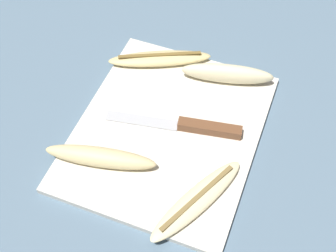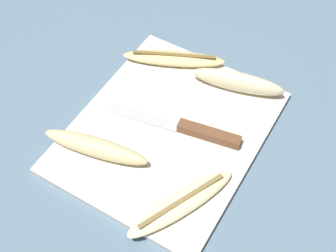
# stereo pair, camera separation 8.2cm
# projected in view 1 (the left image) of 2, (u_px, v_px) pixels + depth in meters

# --- Properties ---
(ground_plane) EXTENTS (4.00, 4.00, 0.00)m
(ground_plane) POSITION_uv_depth(u_px,v_px,m) (168.00, 133.00, 0.84)
(ground_plane) COLOR slate
(cutting_board) EXTENTS (0.38, 0.31, 0.01)m
(cutting_board) POSITION_uv_depth(u_px,v_px,m) (168.00, 131.00, 0.84)
(cutting_board) COLOR silver
(cutting_board) RESTS_ON ground_plane
(knife) EXTENTS (0.06, 0.24, 0.02)m
(knife) POSITION_uv_depth(u_px,v_px,m) (198.00, 127.00, 0.83)
(knife) COLOR brown
(knife) RESTS_ON cutting_board
(banana_cream_curved) EXTENTS (0.20, 0.12, 0.02)m
(banana_cream_curved) POSITION_uv_depth(u_px,v_px,m) (197.00, 200.00, 0.74)
(banana_cream_curved) COLOR beige
(banana_cream_curved) RESTS_ON cutting_board
(banana_ripe_center) EXTENTS (0.07, 0.19, 0.03)m
(banana_ripe_center) POSITION_uv_depth(u_px,v_px,m) (100.00, 157.00, 0.78)
(banana_ripe_center) COLOR beige
(banana_ripe_center) RESTS_ON cutting_board
(banana_spotted_left) EXTENTS (0.12, 0.20, 0.02)m
(banana_spotted_left) POSITION_uv_depth(u_px,v_px,m) (160.00, 59.00, 0.92)
(banana_spotted_left) COLOR #DBC684
(banana_spotted_left) RESTS_ON cutting_board
(banana_pale_long) EXTENTS (0.07, 0.18, 0.04)m
(banana_pale_long) POSITION_uv_depth(u_px,v_px,m) (227.00, 74.00, 0.89)
(banana_pale_long) COLOR beige
(banana_pale_long) RESTS_ON cutting_board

